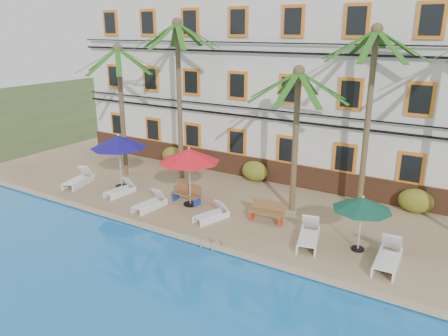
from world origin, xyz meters
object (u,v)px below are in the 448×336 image
Objects in this scene: umbrella_red at (189,156)px; lounger_a at (79,180)px; lounger_c at (150,203)px; bench_left at (187,193)px; palm_c at (296,118)px; palm_d at (370,95)px; lounger_e at (309,236)px; umbrella_blue at (119,142)px; palm_a at (121,92)px; palm_b at (179,79)px; pool_ladder at (211,248)px; umbrella_green at (362,204)px; bench_right at (267,211)px; lounger_d at (212,214)px; lounger_f at (388,257)px; lounger_b at (120,190)px.

lounger_a is (-6.61, -0.84, -2.10)m from umbrella_red.
lounger_c is at bearing -5.08° from lounger_a.
umbrella_red reaches higher than bench_left.
palm_c is at bearing 24.93° from umbrella_red.
palm_d is 2.88× the size of umbrella_red.
umbrella_red is 1.32× the size of lounger_e.
palm_c is at bearing 12.29° from umbrella_blue.
palm_b is at bearing 22.24° from palm_a.
umbrella_red reaches higher than pool_ladder.
palm_a is 0.85× the size of palm_b.
palm_a reaches higher than umbrella_blue.
palm_c is (9.97, 0.26, -0.42)m from palm_a.
bench_left is at bearing 176.95° from umbrella_green.
palm_b is 7.43m from lounger_a.
palm_c is at bearing 76.80° from bench_right.
lounger_e is (-1.77, -0.44, -1.54)m from umbrella_green.
lounger_e is at bearing -4.13° from umbrella_blue.
pool_ladder is (1.38, -2.14, -0.25)m from lounger_d.
lounger_e is (11.80, -2.40, -4.34)m from palm_a.
bench_left reaches higher than lounger_c.
palm_c reaches higher than umbrella_green.
palm_d is 6.56m from bench_right.
palm_c is 0.80× the size of palm_d.
palm_c reaches higher than lounger_f.
lounger_b is 9.85m from lounger_e.
lounger_b is 0.94× the size of lounger_c.
lounger_a is at bearing -109.44° from palm_a.
palm_b is at bearing 157.58° from bench_right.
bench_right is at bearing 5.84° from lounger_a.
bench_right is (2.08, 1.08, 0.22)m from lounger_d.
palm_d is 9.24m from bench_left.
umbrella_green is 6.33m from lounger_d.
umbrella_blue is at bearing 171.46° from lounger_d.
lounger_d is at bearing -174.27° from umbrella_green.
umbrella_blue is at bearing 23.08° from lounger_a.
umbrella_blue is 8.53m from bench_right.
umbrella_red is at bearing -151.76° from palm_d.
palm_b is at bearing 44.21° from lounger_a.
lounger_c is 4.77m from pool_ladder.
lounger_c is (5.30, -0.47, -0.03)m from lounger_a.
umbrella_red is at bearing 10.68° from lounger_b.
lounger_f is at bearing -3.17° from lounger_e.
umbrella_green is 1.02× the size of lounger_e.
lounger_f is at bearing -0.59° from lounger_b.
palm_c is at bearing 18.55° from lounger_b.
palm_d is 3.85× the size of lounger_f.
lounger_b is at bearing 166.24° from lounger_c.
lounger_a is 0.96× the size of lounger_e.
lounger_d is at bearing 8.52° from lounger_c.
palm_c is 6.80m from lounger_f.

